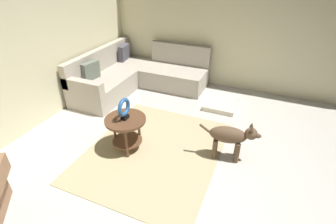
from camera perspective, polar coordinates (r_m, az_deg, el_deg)
The scene contains 9 objects.
ground_plane at distance 3.64m, azimuth 6.08°, elevation -13.50°, with size 6.00×6.00×0.10m, color beige.
wall_back at distance 4.54m, azimuth -31.61°, elevation 12.03°, with size 6.00×0.12×2.70m, color beige.
wall_right at distance 5.61m, azimuth 16.69°, elevation 18.16°, with size 0.12×6.00×2.70m, color beige.
area_rug at distance 3.89m, azimuth -3.13°, elevation -8.69°, with size 2.30×1.90×0.01m, color tan.
sectional_couch at distance 5.69m, azimuth -7.17°, elevation 8.07°, with size 2.20×2.25×0.88m.
side_table at distance 3.75m, azimuth -9.51°, elevation -3.06°, with size 0.60×0.60×0.54m.
torus_sculpture at distance 3.59m, azimuth -9.91°, elevation 0.83°, with size 0.28×0.08×0.33m.
dog_bed_mat at distance 5.17m, azimuth 12.06°, elevation 2.11°, with size 0.80×0.60×0.09m, color beige.
dog at distance 3.65m, azimuth 14.04°, elevation -5.44°, with size 0.30×0.85×0.63m.
Camera 1 is at (-2.51, -0.67, 2.50)m, focal length 26.96 mm.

